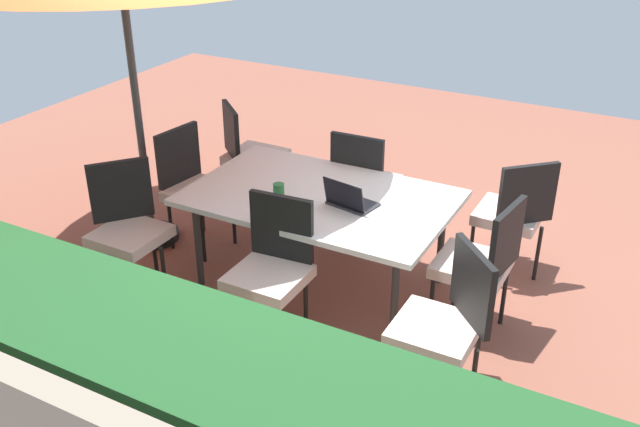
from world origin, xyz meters
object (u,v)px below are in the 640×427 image
object	(u,v)px
chair_northwest	(445,320)
chair_south	(363,180)
dining_table	(320,201)
cup	(279,191)
chair_east	(194,183)
chair_southwest	(514,211)
chair_west	(481,260)
chair_north	(272,265)
chair_northeast	(127,224)
chair_southeast	(249,151)
laptop	(350,200)

from	to	relation	value
chair_northwest	chair_south	distance (m)	1.95
dining_table	cup	world-z (taller)	cup
chair_east	chair_southwest	bearing A→B (deg)	-65.69
chair_west	chair_north	xyz separation A→B (m)	(1.17, 0.69, 0.00)
dining_table	chair_north	distance (m)	0.73
chair_southwest	chair_northeast	xyz separation A→B (m)	(2.37, 1.51, 0.00)
dining_table	chair_south	distance (m)	0.76
chair_east	cup	bearing A→B (deg)	-96.85
chair_south	chair_northeast	size ratio (longest dim) A/B	1.00
chair_west	chair_northwest	bearing A→B (deg)	9.04
chair_northwest	chair_north	world-z (taller)	same
chair_west	chair_north	distance (m)	1.36
chair_southeast	cup	xyz separation A→B (m)	(-0.93, 1.01, 0.24)
chair_northwest	chair_northeast	distance (m)	2.38
chair_northwest	cup	bearing A→B (deg)	-155.74
chair_southeast	chair_west	bearing A→B (deg)	-157.67
chair_west	chair_east	xyz separation A→B (m)	(2.38, -0.08, 0.00)
chair_west	chair_south	world-z (taller)	same
chair_northeast	chair_west	bearing A→B (deg)	-34.15
chair_west	chair_south	xyz separation A→B (m)	(1.21, -0.78, 0.00)
chair_north	laptop	bearing A→B (deg)	66.07
chair_north	chair_south	bearing A→B (deg)	87.05
chair_south	chair_north	distance (m)	1.47
chair_southwest	chair_north	distance (m)	1.90
cup	chair_southwest	bearing A→B (deg)	-146.06
laptop	chair_east	bearing A→B (deg)	5.60
chair_east	chair_northeast	world-z (taller)	same
laptop	chair_south	bearing A→B (deg)	-61.33
chair_southwest	chair_southeast	world-z (taller)	same
chair_southwest	chair_northeast	size ratio (longest dim) A/B	1.00
chair_east	cup	distance (m)	1.01
chair_southwest	chair_north	xyz separation A→B (m)	(1.17, 1.49, 0.00)
chair_southeast	laptop	bearing A→B (deg)	-169.90
chair_northwest	cup	size ratio (longest dim) A/B	8.59
chair_southwest	chair_north	bearing A→B (deg)	8.39
chair_southeast	chair_northwest	xyz separation A→B (m)	(-2.37, 1.58, 0.00)
chair_southwest	chair_west	bearing A→B (deg)	46.42
dining_table	chair_northeast	world-z (taller)	chair_northeast
chair_northwest	laptop	size ratio (longest dim) A/B	2.73
chair_southeast	chair_east	distance (m)	0.77
chair_west	chair_north	size ratio (longest dim) A/B	1.00
chair_northeast	laptop	distance (m)	1.59
chair_northwest	chair_east	size ratio (longest dim) A/B	1.00
chair_south	chair_north	xyz separation A→B (m)	(-0.04, 1.47, 0.00)
dining_table	laptop	distance (m)	0.29
chair_east	laptop	distance (m)	1.46
chair_south	chair_southeast	bearing A→B (deg)	-5.45
dining_table	laptop	size ratio (longest dim) A/B	5.18
dining_table	chair_west	xyz separation A→B (m)	(-1.20, 0.03, -0.14)
chair_north	laptop	world-z (taller)	chair_north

